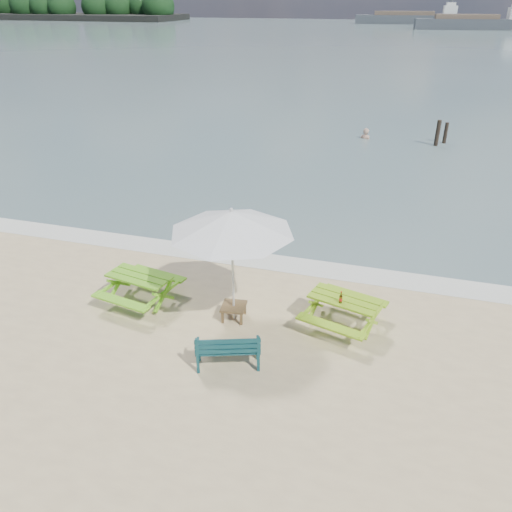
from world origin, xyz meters
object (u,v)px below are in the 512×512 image
(picnic_table_right, at_px, (343,313))
(patio_umbrella, at_px, (232,222))
(picnic_table_left, at_px, (141,289))
(side_table, at_px, (234,312))
(swimmer, at_px, (365,145))
(beer_bottle, at_px, (341,299))
(park_bench, at_px, (228,356))

(picnic_table_right, height_order, patio_umbrella, patio_umbrella)
(picnic_table_right, relative_size, patio_umbrella, 0.68)
(picnic_table_left, distance_m, side_table, 2.30)
(swimmer, bearing_deg, picnic_table_left, -102.01)
(side_table, height_order, patio_umbrella, patio_umbrella)
(picnic_table_left, xyz_separation_m, beer_bottle, (4.59, 0.18, 0.45))
(picnic_table_right, relative_size, beer_bottle, 7.39)
(side_table, distance_m, swimmer, 16.98)
(park_bench, relative_size, beer_bottle, 4.86)
(patio_umbrella, height_order, swimmer, patio_umbrella)
(patio_umbrella, xyz_separation_m, beer_bottle, (2.30, 0.21, -1.55))
(picnic_table_right, height_order, park_bench, park_bench)
(picnic_table_right, distance_m, beer_bottle, 0.50)
(picnic_table_left, relative_size, park_bench, 1.46)
(patio_umbrella, xyz_separation_m, swimmer, (1.30, 16.93, -2.66))
(picnic_table_right, distance_m, side_table, 2.40)
(picnic_table_right, relative_size, side_table, 3.41)
(park_bench, bearing_deg, swimmer, 87.26)
(patio_umbrella, bearing_deg, park_bench, -75.09)
(picnic_table_right, bearing_deg, side_table, -170.36)
(picnic_table_left, distance_m, beer_bottle, 4.62)
(patio_umbrella, bearing_deg, picnic_table_left, 179.27)
(park_bench, xyz_separation_m, beer_bottle, (1.88, 1.76, 0.56))
(picnic_table_right, bearing_deg, patio_umbrella, -170.36)
(picnic_table_left, height_order, park_bench, park_bench)
(beer_bottle, distance_m, swimmer, 16.79)
(picnic_table_left, relative_size, picnic_table_right, 0.96)
(side_table, height_order, swimmer, swimmer)
(picnic_table_left, relative_size, patio_umbrella, 0.65)
(swimmer, bearing_deg, side_table, -94.38)
(picnic_table_right, bearing_deg, beer_bottle, -108.58)
(side_table, bearing_deg, swimmer, 85.62)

